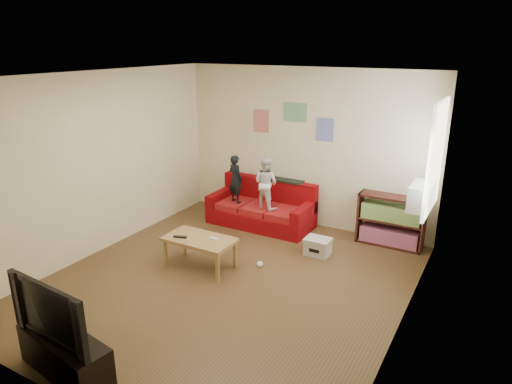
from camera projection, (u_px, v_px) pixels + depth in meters
The scene contains 17 objects.
room_shell at pixel (225, 187), 5.72m from camera, with size 4.52×5.02×2.72m.
sofa at pixel (263, 209), 8.03m from camera, with size 1.81×0.83×0.80m.
child_a at pixel (236, 179), 7.94m from camera, with size 0.31×0.20×0.85m, color black.
child_b at pixel (266, 183), 7.66m from camera, with size 0.43×0.34×0.89m, color white.
coffee_table at pixel (200, 242), 6.44m from camera, with size 1.00×0.55×0.45m.
remote at pixel (180, 237), 6.43m from camera, with size 0.19×0.05×0.02m, color black.
game_controller at pixel (213, 239), 6.36m from camera, with size 0.13×0.04×0.03m, color white.
bookshelf at pixel (390, 223), 7.16m from camera, with size 1.02×0.31×0.82m.
window at pixel (436, 158), 5.96m from camera, with size 0.04×1.08×1.48m, color white.
ac_unit at pixel (421, 197), 6.19m from camera, with size 0.28×0.55×0.35m, color #B7B2A3.
artwork_left at pixel (261, 121), 8.04m from camera, with size 0.30×0.01×0.40m, color #D87266.
artwork_center at pixel (295, 112), 7.68m from camera, with size 0.42×0.01×0.32m, color #72B27F.
artwork_right at pixel (325, 130), 7.50m from camera, with size 0.30×0.01×0.38m, color #727FCC.
file_box at pixel (318, 246), 6.90m from camera, with size 0.38×0.29×0.26m.
tv_stand at pixel (65, 355), 4.40m from camera, with size 1.09×0.36×0.41m, color black.
television at pixel (58, 309), 4.24m from camera, with size 1.07×0.14×0.61m, color black.
tissue at pixel (260, 264), 6.53m from camera, with size 0.09×0.09×0.09m, color white.
Camera 1 is at (3.02, -4.55, 3.08)m, focal length 32.00 mm.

